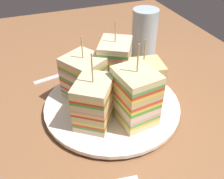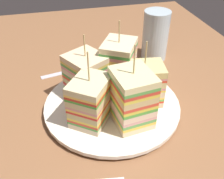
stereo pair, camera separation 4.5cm
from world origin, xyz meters
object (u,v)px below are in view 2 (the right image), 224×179
object	(u,v)px
chip_pile	(110,99)
spoon	(91,65)
drinking_glass	(155,39)
sandwich_wedge_2	(119,65)
sandwich_wedge_4	(91,101)
sandwich_wedge_3	(87,75)
sandwich_wedge_0	(132,98)
plate	(112,105)
sandwich_wedge_1	(143,84)

from	to	relation	value
chip_pile	spoon	size ratio (longest dim) A/B	0.42
spoon	drinking_glass	bearing A→B (deg)	-8.70
sandwich_wedge_2	sandwich_wedge_4	distance (cm)	10.89
sandwich_wedge_3	drinking_glass	distance (cm)	22.01
sandwich_wedge_2	spoon	distance (cm)	12.61
chip_pile	drinking_glass	bearing A→B (deg)	137.68
sandwich_wedge_4	spoon	bearing A→B (deg)	26.25
spoon	sandwich_wedge_4	bearing A→B (deg)	-110.59
sandwich_wedge_0	chip_pile	xyz separation A→B (cm)	(-5.19, -2.31, -3.73)
plate	sandwich_wedge_1	size ratio (longest dim) A/B	2.07
sandwich_wedge_1	spoon	world-z (taller)	sandwich_wedge_1
sandwich_wedge_2	spoon	world-z (taller)	sandwich_wedge_2
sandwich_wedge_1	chip_pile	distance (cm)	6.49
sandwich_wedge_0	sandwich_wedge_3	bearing A→B (deg)	24.71
sandwich_wedge_1	sandwich_wedge_4	world-z (taller)	sandwich_wedge_4
sandwich_wedge_4	spoon	xyz separation A→B (cm)	(-19.02, 3.16, -4.87)
drinking_glass	sandwich_wedge_3	bearing A→B (deg)	-56.29
sandwich_wedge_1	sandwich_wedge_4	xyz separation A→B (cm)	(2.79, -9.90, 0.23)
sandwich_wedge_4	chip_pile	bearing A→B (deg)	-14.29
sandwich_wedge_3	drinking_glass	bearing A→B (deg)	93.26
plate	chip_pile	bearing A→B (deg)	-88.20
drinking_glass	sandwich_wedge_2	bearing A→B (deg)	-46.65
plate	sandwich_wedge_0	distance (cm)	7.63
plate	drinking_glass	world-z (taller)	drinking_glass
drinking_glass	sandwich_wedge_0	bearing A→B (deg)	-30.24
spoon	drinking_glass	world-z (taller)	drinking_glass
sandwich_wedge_0	sandwich_wedge_2	world-z (taller)	sandwich_wedge_0
plate	spoon	world-z (taller)	plate
plate	sandwich_wedge_2	bearing A→B (deg)	153.04
sandwich_wedge_4	drinking_glass	distance (cm)	27.29
sandwich_wedge_2	sandwich_wedge_3	xyz separation A→B (cm)	(0.91, -6.33, -0.74)
sandwich_wedge_4	drinking_glass	size ratio (longest dim) A/B	1.11
sandwich_wedge_1	sandwich_wedge_4	bearing A→B (deg)	24.22
sandwich_wedge_4	sandwich_wedge_2	bearing A→B (deg)	-3.80
sandwich_wedge_1	spoon	size ratio (longest dim) A/B	0.77
sandwich_wedge_1	drinking_glass	world-z (taller)	sandwich_wedge_1
sandwich_wedge_3	sandwich_wedge_4	size ratio (longest dim) A/B	0.94
spoon	sandwich_wedge_0	bearing A→B (deg)	-92.37
plate	spoon	bearing A→B (deg)	-175.52
plate	sandwich_wedge_0	size ratio (longest dim) A/B	1.76
spoon	sandwich_wedge_2	bearing A→B (deg)	-81.76
sandwich_wedge_2	drinking_glass	world-z (taller)	sandwich_wedge_2
sandwich_wedge_2	drinking_glass	bearing A→B (deg)	163.71
sandwich_wedge_1	sandwich_wedge_4	size ratio (longest dim) A/B	0.93
sandwich_wedge_4	chip_pile	world-z (taller)	sandwich_wedge_4
chip_pile	sandwich_wedge_0	bearing A→B (deg)	24.02
chip_pile	sandwich_wedge_4	bearing A→B (deg)	-49.98
sandwich_wedge_3	chip_pile	world-z (taller)	sandwich_wedge_3
drinking_glass	plate	bearing A→B (deg)	-41.71
sandwich_wedge_0	sandwich_wedge_4	xyz separation A→B (cm)	(-1.78, -6.37, -0.73)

